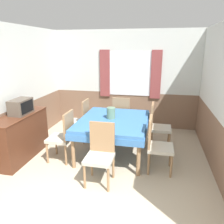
{
  "coord_description": "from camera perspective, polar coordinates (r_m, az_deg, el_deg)",
  "views": [
    {
      "loc": [
        0.92,
        -1.88,
        2.15
      ],
      "look_at": [
        0.03,
        2.22,
        0.9
      ],
      "focal_mm": 35.0,
      "sensor_mm": 36.0,
      "label": 1
    }
  ],
  "objects": [
    {
      "name": "wall_right",
      "position": [
        4.1,
        26.84,
        2.78
      ],
      "size": [
        0.05,
        4.37,
        2.6
      ],
      "color": "silver",
      "rests_on": "ground_plane"
    },
    {
      "name": "chair_head_window",
      "position": [
        5.44,
        2.56,
        -0.79
      ],
      "size": [
        0.44,
        0.44,
        0.99
      ],
      "color": "#93704C",
      "rests_on": "ground_plane"
    },
    {
      "name": "chair_left_near",
      "position": [
        4.33,
        -12.61,
        -5.89
      ],
      "size": [
        0.44,
        0.44,
        0.99
      ],
      "rotation": [
        0.0,
        0.0,
        1.57
      ],
      "color": "#93704C",
      "rests_on": "ground_plane"
    },
    {
      "name": "chair_right_far",
      "position": [
        4.88,
        11.79,
        -3.24
      ],
      "size": [
        0.44,
        0.44,
        0.99
      ],
      "rotation": [
        0.0,
        0.0,
        4.71
      ],
      "color": "#93704C",
      "rests_on": "ground_plane"
    },
    {
      "name": "chair_right_near",
      "position": [
        3.96,
        11.57,
        -8.0
      ],
      "size": [
        0.44,
        0.44,
        0.99
      ],
      "rotation": [
        0.0,
        0.0,
        4.71
      ],
      "color": "#93704C",
      "rests_on": "ground_plane"
    },
    {
      "name": "wall_back",
      "position": [
        6.01,
        3.44,
        8.51
      ],
      "size": [
        4.29,
        0.09,
        2.6
      ],
      "color": "silver",
      "rests_on": "ground_plane"
    },
    {
      "name": "vase",
      "position": [
        4.43,
        -0.24,
        -0.28
      ],
      "size": [
        0.18,
        0.18,
        0.23
      ],
      "color": "slate",
      "rests_on": "dining_table"
    },
    {
      "name": "tv",
      "position": [
        4.59,
        -22.71,
        1.31
      ],
      "size": [
        0.29,
        0.47,
        0.29
      ],
      "color": "#51473D",
      "rests_on": "sideboard"
    },
    {
      "name": "dining_table",
      "position": [
        4.45,
        0.36,
        -3.12
      ],
      "size": [
        1.38,
        1.65,
        0.75
      ],
      "color": "#386BA8",
      "rests_on": "ground_plane"
    },
    {
      "name": "chair_head_near",
      "position": [
        3.59,
        -3.05,
        -10.34
      ],
      "size": [
        0.44,
        0.44,
        0.99
      ],
      "rotation": [
        0.0,
        0.0,
        3.14
      ],
      "color": "#93704C",
      "rests_on": "ground_plane"
    },
    {
      "name": "sideboard",
      "position": [
        4.73,
        -22.67,
        -5.79
      ],
      "size": [
        0.46,
        1.36,
        0.9
      ],
      "color": "#4C2819",
      "rests_on": "ground_plane"
    },
    {
      "name": "wall_left",
      "position": [
        4.9,
        -24.23,
        5.12
      ],
      "size": [
        0.05,
        4.37,
        2.6
      ],
      "color": "silver",
      "rests_on": "ground_plane"
    },
    {
      "name": "chair_left_far",
      "position": [
        5.18,
        -8.12,
        -1.87
      ],
      "size": [
        0.44,
        0.44,
        0.99
      ],
      "rotation": [
        0.0,
        0.0,
        1.57
      ],
      "color": "#93704C",
      "rests_on": "ground_plane"
    }
  ]
}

